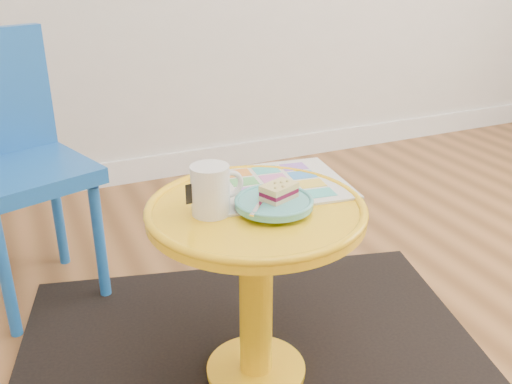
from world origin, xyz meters
name	(u,v)px	position (x,y,z in m)	size (l,w,h in m)	color
room_walls	(100,291)	(-0.99, 0.99, 0.06)	(4.00, 4.00, 4.00)	silver
rug	(256,372)	(-0.67, 0.51, 0.00)	(1.30, 1.10, 0.01)	black
side_table	(256,259)	(-0.67, 0.51, 0.36)	(0.52, 0.52, 0.50)	yellow
chair	(11,152)	(-1.18, 1.21, 0.48)	(0.47, 0.47, 0.84)	blue
newspaper	(277,184)	(-0.57, 0.61, 0.50)	(0.35, 0.29, 0.01)	silver
mug	(211,188)	(-0.78, 0.53, 0.56)	(0.13, 0.09, 0.12)	silver
plate	(274,203)	(-0.64, 0.48, 0.51)	(0.18, 0.18, 0.02)	#54B2AF
cake_slice	(279,191)	(-0.63, 0.48, 0.54)	(0.10, 0.08, 0.04)	#D3BC8C
fork	(262,202)	(-0.67, 0.48, 0.52)	(0.11, 0.12, 0.00)	silver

